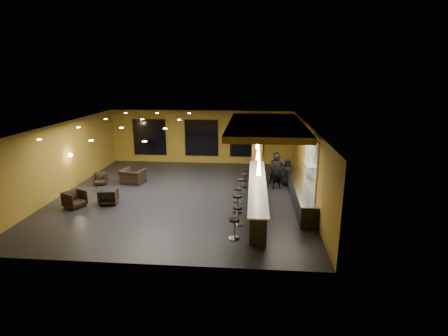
# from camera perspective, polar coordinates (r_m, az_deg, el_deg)

# --- Properties ---
(floor) EXTENTS (12.00, 13.00, 0.10)m
(floor) POSITION_cam_1_polar(r_m,az_deg,el_deg) (17.50, -6.70, -4.55)
(floor) COLOR black
(floor) RESTS_ON ground
(ceiling) EXTENTS (12.00, 13.00, 0.10)m
(ceiling) POSITION_cam_1_polar(r_m,az_deg,el_deg) (16.64, -7.08, 7.19)
(ceiling) COLOR black
(wall_back) EXTENTS (12.00, 0.10, 3.50)m
(wall_back) POSITION_cam_1_polar(r_m,az_deg,el_deg) (23.29, -3.67, 5.10)
(wall_back) COLOR olive
(wall_back) RESTS_ON floor
(wall_front) EXTENTS (12.00, 0.10, 3.50)m
(wall_front) POSITION_cam_1_polar(r_m,az_deg,el_deg) (10.96, -13.76, -7.21)
(wall_front) COLOR olive
(wall_front) RESTS_ON floor
(wall_left) EXTENTS (0.10, 13.00, 3.50)m
(wall_left) POSITION_cam_1_polar(r_m,az_deg,el_deg) (19.13, -24.93, 1.44)
(wall_left) COLOR olive
(wall_left) RESTS_ON floor
(wall_right) EXTENTS (0.10, 13.00, 3.50)m
(wall_right) POSITION_cam_1_polar(r_m,az_deg,el_deg) (16.84, 13.72, 0.72)
(wall_right) COLOR olive
(wall_right) RESTS_ON floor
(wood_soffit) EXTENTS (3.60, 8.00, 0.28)m
(wood_soffit) POSITION_cam_1_polar(r_m,az_deg,el_deg) (17.31, 6.80, 6.88)
(wood_soffit) COLOR #A47B30
(wood_soffit) RESTS_ON ceiling
(window_left) EXTENTS (2.20, 0.06, 2.40)m
(window_left) POSITION_cam_1_polar(r_m,az_deg,el_deg) (23.96, -12.05, 4.96)
(window_left) COLOR black
(window_left) RESTS_ON wall_back
(window_center) EXTENTS (2.20, 0.06, 2.40)m
(window_center) POSITION_cam_1_polar(r_m,az_deg,el_deg) (23.19, -3.71, 4.93)
(window_center) COLOR black
(window_center) RESTS_ON wall_back
(window_right) EXTENTS (2.20, 0.06, 2.40)m
(window_right) POSITION_cam_1_polar(r_m,az_deg,el_deg) (22.94, 3.75, 4.81)
(window_right) COLOR black
(window_right) RESTS_ON wall_back
(tile_backsplash) EXTENTS (0.06, 3.20, 2.40)m
(tile_backsplash) POSITION_cam_1_polar(r_m,az_deg,el_deg) (15.81, 13.98, 0.70)
(tile_backsplash) COLOR white
(tile_backsplash) RESTS_ON wall_right
(bar_counter) EXTENTS (0.60, 8.00, 1.00)m
(bar_counter) POSITION_cam_1_polar(r_m,az_deg,el_deg) (16.04, 5.44, -4.30)
(bar_counter) COLOR black
(bar_counter) RESTS_ON floor
(bar_top) EXTENTS (0.78, 8.10, 0.05)m
(bar_top) POSITION_cam_1_polar(r_m,az_deg,el_deg) (15.88, 5.49, -2.51)
(bar_top) COLOR silver
(bar_top) RESTS_ON bar_counter
(prep_counter) EXTENTS (0.70, 6.00, 0.86)m
(prep_counter) POSITION_cam_1_polar(r_m,az_deg,el_deg) (16.69, 12.32, -4.07)
(prep_counter) COLOR black
(prep_counter) RESTS_ON floor
(prep_top) EXTENTS (0.72, 6.00, 0.03)m
(prep_top) POSITION_cam_1_polar(r_m,az_deg,el_deg) (16.55, 12.41, -2.58)
(prep_top) COLOR silver
(prep_top) RESTS_ON prep_counter
(wall_shelf_lower) EXTENTS (0.30, 1.50, 0.03)m
(wall_shelf_lower) POSITION_cam_1_polar(r_m,az_deg,el_deg) (15.70, 13.49, -0.88)
(wall_shelf_lower) COLOR silver
(wall_shelf_lower) RESTS_ON wall_right
(wall_shelf_upper) EXTENTS (0.30, 1.50, 0.03)m
(wall_shelf_upper) POSITION_cam_1_polar(r_m,az_deg,el_deg) (15.59, 13.60, 0.71)
(wall_shelf_upper) COLOR silver
(wall_shelf_upper) RESTS_ON wall_right
(column) EXTENTS (0.60, 0.60, 3.50)m
(column) POSITION_cam_1_polar(r_m,az_deg,el_deg) (20.14, 5.44, 3.45)
(column) COLOR #A26D24
(column) RESTS_ON floor
(wall_sconce) EXTENTS (0.22, 0.22, 0.22)m
(wall_sconce) POSITION_cam_1_polar(r_m,az_deg,el_deg) (19.46, -23.81, 1.93)
(wall_sconce) COLOR #FFE5B2
(wall_sconce) RESTS_ON wall_left
(pendant_0) EXTENTS (0.20, 0.20, 0.70)m
(pendant_0) POSITION_cam_1_polar(r_m,az_deg,el_deg) (13.58, 5.70, 0.24)
(pendant_0) COLOR white
(pendant_0) RESTS_ON wood_soffit
(pendant_1) EXTENTS (0.20, 0.20, 0.70)m
(pendant_1) POSITION_cam_1_polar(r_m,az_deg,el_deg) (16.01, 5.60, 2.55)
(pendant_1) COLOR white
(pendant_1) RESTS_ON wood_soffit
(pendant_2) EXTENTS (0.20, 0.20, 0.70)m
(pendant_2) POSITION_cam_1_polar(r_m,az_deg,el_deg) (18.46, 5.52, 4.26)
(pendant_2) COLOR white
(pendant_2) RESTS_ON wood_soffit
(staff_a) EXTENTS (0.79, 0.66, 1.84)m
(staff_a) POSITION_cam_1_polar(r_m,az_deg,el_deg) (18.26, 8.74, -0.58)
(staff_a) COLOR black
(staff_a) RESTS_ON floor
(staff_b) EXTENTS (0.92, 0.75, 1.75)m
(staff_b) POSITION_cam_1_polar(r_m,az_deg,el_deg) (19.08, 8.59, -0.03)
(staff_b) COLOR black
(staff_b) RESTS_ON floor
(staff_c) EXTENTS (0.75, 0.50, 1.50)m
(staff_c) POSITION_cam_1_polar(r_m,az_deg,el_deg) (18.86, 10.26, -0.68)
(staff_c) COLOR black
(staff_c) RESTS_ON floor
(armchair_a) EXTENTS (1.08, 1.07, 0.74)m
(armchair_a) POSITION_cam_1_polar(r_m,az_deg,el_deg) (17.12, -23.21, -4.69)
(armchair_a) COLOR black
(armchair_a) RESTS_ON floor
(armchair_b) EXTENTS (0.91, 0.93, 0.74)m
(armchair_b) POSITION_cam_1_polar(r_m,az_deg,el_deg) (16.97, -18.35, -4.40)
(armchair_b) COLOR black
(armchair_b) RESTS_ON floor
(armchair_c) EXTENTS (0.82, 0.83, 0.63)m
(armchair_c) POSITION_cam_1_polar(r_m,az_deg,el_deg) (20.05, -19.55, -1.67)
(armchair_c) COLOR black
(armchair_c) RESTS_ON floor
(armchair_d) EXTENTS (1.38, 1.26, 0.78)m
(armchair_d) POSITION_cam_1_polar(r_m,az_deg,el_deg) (19.71, -14.69, -1.34)
(armchair_d) COLOR black
(armchair_d) RESTS_ON floor
(bar_stool_0) EXTENTS (0.40, 0.40, 0.78)m
(bar_stool_0) POSITION_cam_1_polar(r_m,az_deg,el_deg) (12.81, 1.70, -9.45)
(bar_stool_0) COLOR silver
(bar_stool_0) RESTS_ON floor
(bar_stool_1) EXTENTS (0.38, 0.38, 0.75)m
(bar_stool_1) POSITION_cam_1_polar(r_m,az_deg,el_deg) (13.94, 2.26, -7.40)
(bar_stool_1) COLOR silver
(bar_stool_1) RESTS_ON floor
(bar_stool_2) EXTENTS (0.42, 0.42, 0.82)m
(bar_stool_2) POSITION_cam_1_polar(r_m,az_deg,el_deg) (15.01, 2.19, -5.54)
(bar_stool_2) COLOR silver
(bar_stool_2) RESTS_ON floor
(bar_stool_3) EXTENTS (0.38, 0.38, 0.74)m
(bar_stool_3) POSITION_cam_1_polar(r_m,az_deg,el_deg) (16.15, 2.31, -4.20)
(bar_stool_3) COLOR silver
(bar_stool_3) RESTS_ON floor
(bar_stool_4) EXTENTS (0.43, 0.43, 0.84)m
(bar_stool_4) POSITION_cam_1_polar(r_m,az_deg,el_deg) (17.18, 2.68, -2.77)
(bar_stool_4) COLOR silver
(bar_stool_4) RESTS_ON floor
(bar_stool_5) EXTENTS (0.38, 0.38, 0.76)m
(bar_stool_5) POSITION_cam_1_polar(r_m,az_deg,el_deg) (18.29, 3.17, -1.82)
(bar_stool_5) COLOR silver
(bar_stool_5) RESTS_ON floor
(bar_stool_6) EXTENTS (0.37, 0.37, 0.72)m
(bar_stool_6) POSITION_cam_1_polar(r_m,az_deg,el_deg) (19.38, 3.26, -0.91)
(bar_stool_6) COLOR silver
(bar_stool_6) RESTS_ON floor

